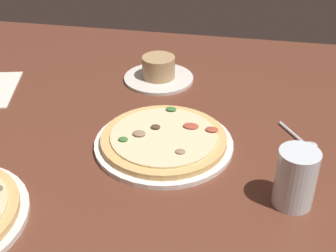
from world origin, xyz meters
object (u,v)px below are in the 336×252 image
ramekin_on_saucer (159,72)px  spoon (304,143)px  pizza_main (164,141)px  water_glass (295,181)px

ramekin_on_saucer → spoon: size_ratio=1.64×
pizza_main → water_glass: (24.20, -12.23, 3.40)cm
water_glass → pizza_main: bearing=153.2°
pizza_main → ramekin_on_saucer: size_ratio=1.58×
ramekin_on_saucer → spoon: 40.86cm
ramekin_on_saucer → spoon: ramekin_on_saucer is taller
pizza_main → water_glass: 27.33cm
pizza_main → spoon: pizza_main is taller
water_glass → spoon: size_ratio=0.97×
pizza_main → spoon: size_ratio=2.59×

